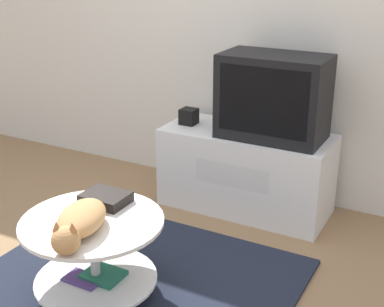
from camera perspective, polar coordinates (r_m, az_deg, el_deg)
The scene contains 8 objects.
ground_plane at distance 2.63m, azimuth -8.01°, elevation -15.31°, with size 12.00×12.00×0.00m, color #93704C.
rug at distance 2.63m, azimuth -8.02°, elevation -15.14°, with size 1.51×1.54×0.02m.
tv_stand at distance 3.35m, azimuth 5.76°, elevation -1.84°, with size 1.04×0.45×0.50m.
tv at distance 3.13m, azimuth 8.67°, elevation 5.99°, with size 0.61×0.35×0.49m.
speaker at distance 3.39m, azimuth -0.35°, elevation 3.98°, with size 0.10×0.10×0.10m.
coffee_table at distance 2.51m, azimuth -10.39°, elevation -10.05°, with size 0.65×0.65×0.40m.
dvd_box at distance 2.57m, azimuth -9.18°, elevation -4.72°, with size 0.21×0.17×0.05m.
cat at distance 2.31m, azimuth -11.92°, elevation -7.10°, with size 0.29×0.53×0.14m.
Camera 1 is at (1.31, -1.67, 1.55)m, focal length 50.00 mm.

